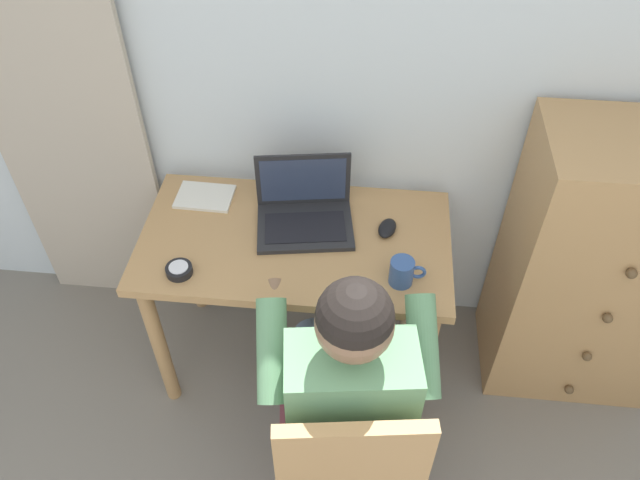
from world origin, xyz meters
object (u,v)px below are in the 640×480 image
chair (348,457)px  notebook_pad (205,197)px  desk_clock (179,270)px  computer_mouse (387,228)px  dresser (594,269)px  coffee_mug (402,272)px  desk (296,260)px  laptop (304,211)px  person_seated (347,372)px

chair → notebook_pad: 1.08m
desk_clock → notebook_pad: bearing=90.6°
computer_mouse → desk_clock: computer_mouse is taller
dresser → computer_mouse: dresser is taller
chair → computer_mouse: chair is taller
notebook_pad → coffee_mug: 0.82m
dresser → computer_mouse: bearing=-177.7°
desk → notebook_pad: (-0.37, 0.18, 0.12)m
laptop → desk_clock: size_ratio=4.17×
desk_clock → notebook_pad: desk_clock is taller
person_seated → computer_mouse: size_ratio=11.89×
coffee_mug → computer_mouse: bearing=102.9°
coffee_mug → chair: bearing=-104.6°
dresser → desk_clock: (-1.46, -0.30, 0.16)m
dresser → person_seated: bearing=-145.9°
desk → person_seated: person_seated is taller
person_seated → desk: bearing=114.1°
desk_clock → notebook_pad: 0.38m
laptop → desk: bearing=-105.0°
person_seated → coffee_mug: size_ratio=9.91×
chair → desk_clock: size_ratio=9.68×
chair → computer_mouse: bearing=83.9°
computer_mouse → desk: bearing=-153.0°
chair → coffee_mug: bearing=75.4°
chair → computer_mouse: size_ratio=8.71×
computer_mouse → desk_clock: size_ratio=1.11×
laptop → notebook_pad: laptop is taller
chair → computer_mouse: 0.79m
computer_mouse → desk_clock: bearing=-143.0°
chair → notebook_pad: size_ratio=4.15×
desk_clock → dresser: bearing=11.7°
chair → coffee_mug: (0.13, 0.51, 0.29)m
desk → computer_mouse: size_ratio=11.03×
dresser → notebook_pad: size_ratio=5.52×
laptop → notebook_pad: bearing=167.4°
desk → desk_clock: desk_clock is taller
laptop → coffee_mug: size_ratio=3.13×
person_seated → notebook_pad: bearing=131.1°
desk_clock → desk: bearing=29.4°
desk → chair: chair is taller
dresser → laptop: (-1.07, -0.01, 0.20)m
coffee_mug → dresser: bearing=20.1°
chair → notebook_pad: (-0.61, 0.86, 0.25)m
person_seated → notebook_pad: 0.90m
coffee_mug → desk_clock: bearing=-177.1°
dresser → coffee_mug: size_ratio=9.66×
dresser → chair: bearing=-137.8°
chair → person_seated: person_seated is taller
computer_mouse → notebook_pad: 0.70m
person_seated → desk_clock: 0.66m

